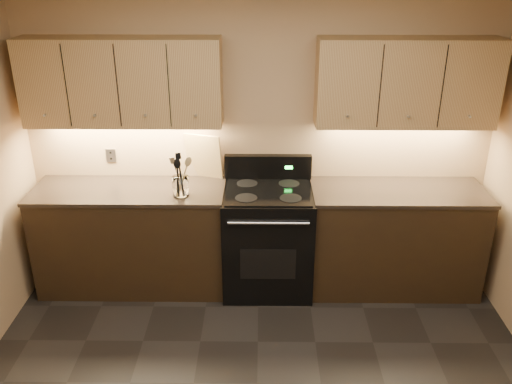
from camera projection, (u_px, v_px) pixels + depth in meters
wall_back at (259, 136)px, 4.67m from camera, size 4.00×0.04×2.60m
counter_left at (133, 237)px, 4.74m from camera, size 1.62×0.62×0.93m
counter_right at (394, 239)px, 4.72m from camera, size 1.46×0.62×0.93m
stove at (268, 238)px, 4.71m from camera, size 0.76×0.68×1.14m
upper_cab_left at (122, 82)px, 4.34m from camera, size 1.60×0.30×0.70m
upper_cab_right at (407, 83)px, 4.31m from camera, size 1.44×0.30×0.70m
outlet_plate at (111, 156)px, 4.75m from camera, size 0.08×0.01×0.12m
utensil_crock at (181, 187)px, 4.40m from camera, size 0.14×0.14×0.17m
cutting_board at (204, 156)px, 4.70m from camera, size 0.33×0.18×0.40m
wooden_spoon at (177, 176)px, 4.37m from camera, size 0.16×0.11×0.32m
black_spoon at (178, 176)px, 4.37m from camera, size 0.06×0.10×0.31m
black_turner at (182, 174)px, 4.32m from camera, size 0.12×0.11×0.38m
steel_spatula at (183, 174)px, 4.37m from camera, size 0.18×0.10×0.34m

